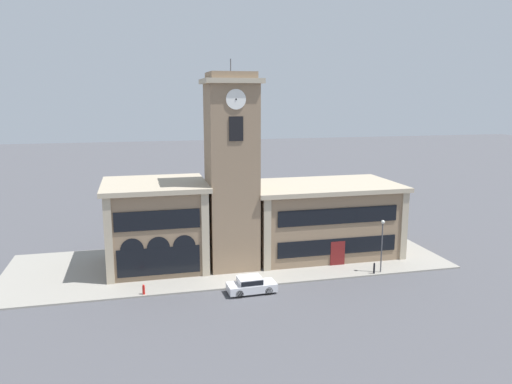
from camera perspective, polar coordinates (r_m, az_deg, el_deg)
ground_plane at (r=44.83m, az=-1.26°, el=-10.92°), size 300.00×300.00×0.00m
sidewalk_kerb at (r=51.38m, az=-3.00°, el=-7.94°), size 43.42×14.31×0.15m
clock_tower at (r=47.81m, az=-2.80°, el=2.23°), size 5.30×5.30×20.04m
town_hall_left_wing at (r=50.09m, az=-11.37°, el=-3.65°), size 9.98×9.53×8.46m
town_hall_right_wing at (r=53.68m, az=7.54°, el=-3.02°), size 15.81×9.53×7.61m
parked_car_near at (r=43.55m, az=-0.58°, el=-10.54°), size 4.25×2.01×1.42m
street_lamp at (r=48.62m, az=14.22°, el=-5.07°), size 0.36×0.36×5.10m
bollard at (r=48.96m, az=13.35°, el=-8.47°), size 0.18×0.18×1.06m
fire_hydrant at (r=44.02m, az=-12.72°, el=-10.82°), size 0.22×0.22×0.87m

